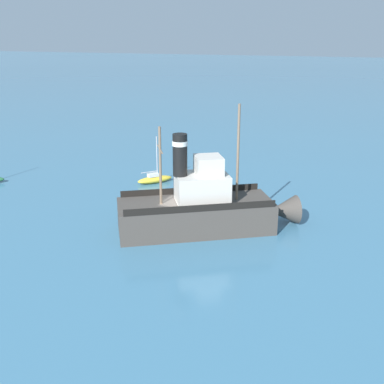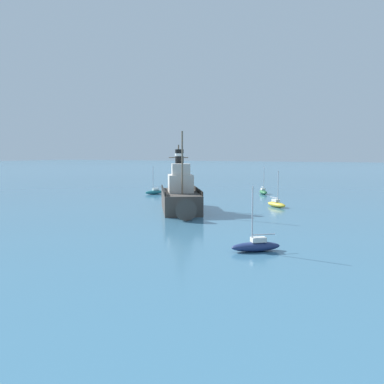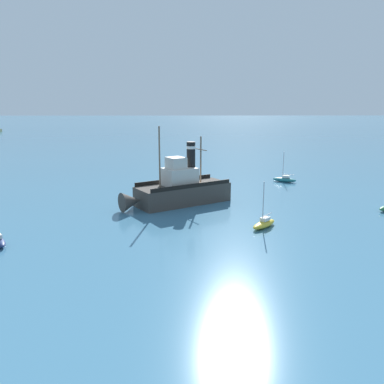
{
  "view_description": "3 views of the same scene",
  "coord_description": "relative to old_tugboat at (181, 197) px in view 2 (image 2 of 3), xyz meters",
  "views": [
    {
      "loc": [
        32.39,
        13.83,
        14.92
      ],
      "look_at": [
        -2.62,
        0.01,
        2.41
      ],
      "focal_mm": 45.0,
      "sensor_mm": 36.0,
      "label": 1
    },
    {
      "loc": [
        -24.51,
        46.79,
        7.32
      ],
      "look_at": [
        -3.29,
        3.4,
        2.68
      ],
      "focal_mm": 38.0,
      "sensor_mm": 36.0,
      "label": 2
    },
    {
      "loc": [
        -51.02,
        0.39,
        12.93
      ],
      "look_at": [
        -3.43,
        0.02,
        2.12
      ],
      "focal_mm": 38.0,
      "sensor_mm": 36.0,
      "label": 3
    }
  ],
  "objects": [
    {
      "name": "old_tugboat",
      "position": [
        0.0,
        0.0,
        0.0
      ],
      "size": [
        10.52,
        13.99,
        9.9
      ],
      "color": "#423D38",
      "rests_on": "ground"
    },
    {
      "name": "sailboat_green",
      "position": [
        -3.36,
        -25.44,
        -1.4
      ],
      "size": [
        2.8,
        3.86,
        4.9
      ],
      "color": "#286B3D",
      "rests_on": "ground"
    },
    {
      "name": "sailboat_navy",
      "position": [
        -14.89,
        16.27,
        -1.4
      ],
      "size": [
        3.67,
        3.2,
        4.9
      ],
      "color": "navy",
      "rests_on": "ground"
    },
    {
      "name": "sailboat_yellow",
      "position": [
        -9.95,
        -9.06,
        -1.4
      ],
      "size": [
        3.59,
        3.32,
        4.9
      ],
      "color": "gold",
      "rests_on": "ground"
    },
    {
      "name": "sailboat_teal",
      "position": [
        14.0,
        -16.72,
        -1.4
      ],
      "size": [
        2.76,
        3.87,
        4.9
      ],
      "color": "#23757A",
      "rests_on": "ground"
    },
    {
      "name": "ground_plane",
      "position": [
        0.83,
        -1.66,
        -1.83
      ],
      "size": [
        600.0,
        600.0,
        0.0
      ],
      "primitive_type": "plane",
      "color": "teal"
    }
  ]
}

